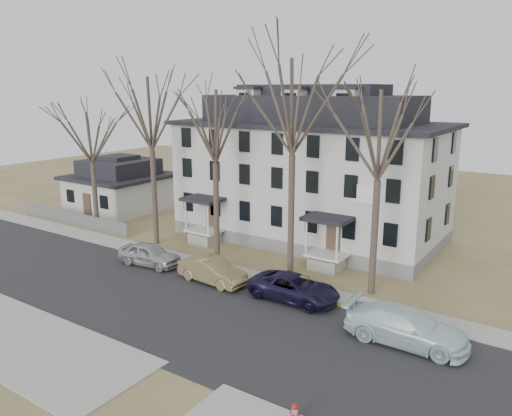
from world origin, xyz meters
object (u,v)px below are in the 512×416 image
Objects in this scene: car_silver at (150,255)px; bicycle_left at (195,232)px; car_tan at (213,271)px; fire_hydrant at (295,414)px; tree_bungalow at (90,134)px; tree_far_left at (150,108)px; tree_center at (293,100)px; car_navy at (294,288)px; car_white at (406,327)px; tree_mid_right at (380,129)px; boarding_house at (310,171)px; tree_mid_left at (215,121)px; small_house at (120,187)px.

bicycle_left is at bearing 8.66° from car_silver.
car_tan is 5.39× the size of fire_hydrant.
tree_far_left is at bearing 0.00° from tree_bungalow.
bicycle_left is at bearing 139.27° from fire_hydrant.
tree_far_left is 7.39× the size of bicycle_left.
tree_center is 11.13m from car_navy.
car_white reaches higher than fire_hydrant.
car_white is at bearing -53.55° from tree_mid_right.
tree_center reaches higher than bicycle_left.
car_tan is 2.50× the size of bicycle_left.
fire_hydrant is at bearing -33.18° from tree_far_left.
tree_center reaches higher than tree_bungalow.
tree_mid_left is at bearing -110.20° from boarding_house.
tree_mid_left reaches higher than car_navy.
car_silver is (14.22, -10.07, -1.48)m from small_house.
car_tan is at bearing -129.86° from tree_center.
bicycle_left is (-15.99, 2.76, -9.11)m from tree_mid_right.
fire_hydrant is (5.37, -9.40, -0.29)m from car_navy.
car_white is at bearing -89.85° from car_tan.
small_house is at bearing 167.73° from tree_mid_right.
small_house is at bearing 70.30° from car_white.
bicycle_left is (8.51, 2.76, -7.63)m from tree_bungalow.
boarding_house is 13.52m from car_navy.
car_tan is (8.72, -3.92, -9.58)m from tree_far_left.
boarding_house reaches higher than car_white.
boarding_house is at bearing 27.01° from tree_bungalow.
car_tan is at bearing -96.39° from car_silver.
tree_mid_left is at bearing 180.00° from tree_center.
car_silver is at bearing -163.92° from bicycle_left.
tree_mid_left is 2.75× the size of car_tan.
tree_bungalow is 29.36m from car_white.
tree_bungalow reaches higher than car_tan.
tree_mid_left is 2.43× the size of car_navy.
tree_mid_right reaches higher than bicycle_left.
car_tan is at bearing -155.91° from tree_mid_right.
boarding_house reaches higher than car_silver.
tree_far_left is 7.34m from tree_bungalow.
tree_bungalow reaches higher than small_house.
car_navy is (2.22, -3.41, -10.35)m from tree_center.
tree_bungalow is 2.32× the size of car_tan.
fire_hydrant is (10.60, -20.97, -4.94)m from boarding_house.
tree_mid_right is (17.50, 0.00, -0.74)m from tree_far_left.
small_house is 19.53m from tree_mid_left.
car_tan is at bearing -27.16° from small_house.
tree_center is at bearing 0.00° from tree_mid_left.
tree_mid_left is 10.04m from car_silver.
tree_far_left reaches higher than boarding_house.
tree_mid_right is 13.06m from car_tan.
tree_bungalow is 17.80m from car_tan.
tree_mid_left is at bearing 38.92° from car_tan.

